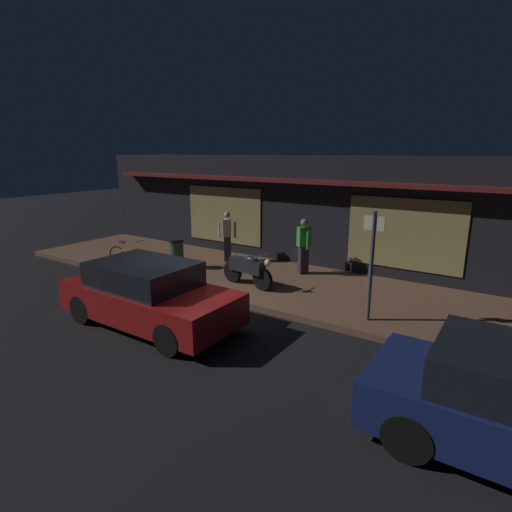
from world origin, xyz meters
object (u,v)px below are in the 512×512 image
(person_bystander, at_px, (304,245))
(parked_car_near, at_px, (148,294))
(bicycle_parked, at_px, (129,257))
(person_photographer, at_px, (227,235))
(sign_post, at_px, (372,260))
(trash_bin, at_px, (177,253))
(motorcycle, at_px, (248,269))

(person_bystander, bearing_deg, parked_car_near, -104.09)
(bicycle_parked, distance_m, person_photographer, 3.22)
(parked_car_near, bearing_deg, person_bystander, 75.91)
(person_bystander, relative_size, parked_car_near, 0.41)
(bicycle_parked, xyz_separation_m, person_photographer, (2.06, 2.42, 0.52))
(sign_post, distance_m, trash_bin, 6.55)
(trash_bin, bearing_deg, bicycle_parked, -145.24)
(bicycle_parked, relative_size, parked_car_near, 0.40)
(person_photographer, bearing_deg, person_bystander, 2.16)
(motorcycle, distance_m, person_photographer, 2.80)
(motorcycle, distance_m, trash_bin, 2.94)
(sign_post, bearing_deg, parked_car_near, -147.53)
(motorcycle, distance_m, bicycle_parked, 4.21)
(bicycle_parked, xyz_separation_m, sign_post, (7.68, 0.14, 1.00))
(sign_post, xyz_separation_m, parked_car_near, (-4.07, -2.59, -0.81))
(motorcycle, bearing_deg, bicycle_parked, -171.80)
(bicycle_parked, height_order, parked_car_near, parked_car_near)
(person_bystander, bearing_deg, person_photographer, -177.84)
(sign_post, bearing_deg, person_bystander, 139.87)
(sign_post, bearing_deg, bicycle_parked, -178.93)
(person_bystander, xyz_separation_m, sign_post, (2.82, -2.38, 0.48))
(person_bystander, xyz_separation_m, parked_car_near, (-1.25, -4.97, -0.32))
(person_bystander, bearing_deg, bicycle_parked, -152.55)
(bicycle_parked, height_order, person_photographer, person_photographer)
(person_bystander, relative_size, trash_bin, 1.80)
(person_bystander, distance_m, parked_car_near, 5.13)
(motorcycle, bearing_deg, sign_post, -7.39)
(motorcycle, height_order, sign_post, sign_post)
(trash_bin, height_order, parked_car_near, parked_car_near)
(motorcycle, bearing_deg, person_bystander, 70.14)
(sign_post, bearing_deg, person_photographer, 157.97)
(sign_post, height_order, trash_bin, sign_post)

